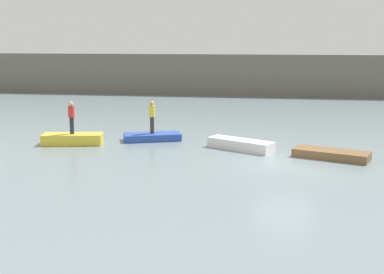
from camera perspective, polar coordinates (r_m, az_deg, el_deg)
The scene contains 8 objects.
ground_plane at distance 22.39m, azimuth 10.38°, elevation -2.92°, with size 120.00×120.00×0.00m, color slate.
embankment_wall at distance 48.19m, azimuth 9.82°, elevation 6.84°, with size 80.00×1.20×3.89m, color #666056.
rowboat_yellow at distance 26.61m, azimuth -13.32°, elevation -0.22°, with size 3.01×1.08×0.54m, color gold.
rowboat_blue at distance 26.99m, azimuth -4.50°, elevation 0.01°, with size 2.98×1.21×0.37m, color #2B4CAD.
rowboat_white at distance 24.77m, azimuth 5.49°, elevation -0.85°, with size 3.32×0.96×0.50m, color white.
rowboat_brown at distance 23.71m, azimuth 15.42°, elevation -1.89°, with size 3.32×1.22×0.38m, color brown.
person_red_shirt at distance 26.41m, azimuth -13.43°, elevation 2.33°, with size 0.32×0.32×1.66m.
person_yellow_shirt at distance 26.79m, azimuth -4.53°, elevation 2.45°, with size 0.32×0.32×1.74m.
Camera 1 is at (-0.62, -21.74, 5.32)m, focal length 47.32 mm.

